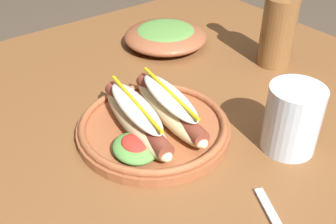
{
  "coord_description": "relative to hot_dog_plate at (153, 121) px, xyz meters",
  "views": [
    {
      "loc": [
        0.38,
        -0.45,
        1.15
      ],
      "look_at": [
        -0.05,
        -0.12,
        0.77
      ],
      "focal_mm": 43.01,
      "sensor_mm": 36.0,
      "label": 1
    }
  ],
  "objects": [
    {
      "name": "dining_table",
      "position": [
        0.05,
        0.15,
        -0.14
      ],
      "size": [
        1.11,
        0.85,
        0.74
      ],
      "color": "brown",
      "rests_on": "ground_plane"
    },
    {
      "name": "hot_dog_plate",
      "position": [
        0.0,
        0.0,
        0.0
      ],
      "size": [
        0.25,
        0.25,
        0.08
      ],
      "color": "#9E5633",
      "rests_on": "dining_table"
    },
    {
      "name": "water_cup",
      "position": [
        0.16,
        0.16,
        0.03
      ],
      "size": [
        0.08,
        0.08,
        0.11
      ],
      "primitive_type": "cylinder",
      "color": "silver",
      "rests_on": "dining_table"
    },
    {
      "name": "glass_bottle",
      "position": [
        -0.04,
        0.35,
        0.06
      ],
      "size": [
        0.07,
        0.07,
        0.22
      ],
      "color": "brown",
      "rests_on": "dining_table"
    },
    {
      "name": "side_bowl",
      "position": [
        -0.25,
        0.22,
        -0.0
      ],
      "size": [
        0.19,
        0.19,
        0.05
      ],
      "color": "brown",
      "rests_on": "dining_table"
    }
  ]
}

